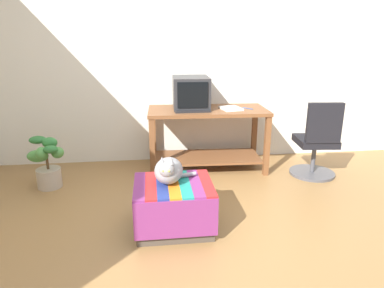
% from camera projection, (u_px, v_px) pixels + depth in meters
% --- Properties ---
extents(ground_plane, '(14.00, 14.00, 0.00)m').
position_uv_depth(ground_plane, '(203.00, 241.00, 2.71)').
color(ground_plane, olive).
extents(back_wall, '(8.00, 0.10, 2.60)m').
position_uv_depth(back_wall, '(179.00, 59.00, 4.27)').
color(back_wall, silver).
rests_on(back_wall, ground_plane).
extents(desk, '(1.42, 0.70, 0.74)m').
position_uv_depth(desk, '(207.00, 128.00, 4.11)').
color(desk, brown).
rests_on(desk, ground_plane).
extents(tv_monitor, '(0.44, 0.54, 0.37)m').
position_uv_depth(tv_monitor, '(191.00, 93.00, 4.06)').
color(tv_monitor, '#28282B').
rests_on(tv_monitor, desk).
extents(keyboard, '(0.40, 0.16, 0.02)m').
position_uv_depth(keyboard, '(193.00, 111.00, 3.88)').
color(keyboard, black).
rests_on(keyboard, desk).
extents(book, '(0.26, 0.29, 0.02)m').
position_uv_depth(book, '(231.00, 108.00, 4.01)').
color(book, white).
rests_on(book, desk).
extents(ottoman_with_blanket, '(0.64, 0.58, 0.40)m').
position_uv_depth(ottoman_with_blanket, '(174.00, 206.00, 2.85)').
color(ottoman_with_blanket, '#4C4238').
rests_on(ottoman_with_blanket, ground_plane).
extents(cat, '(0.38, 0.37, 0.26)m').
position_uv_depth(cat, '(169.00, 170.00, 2.78)').
color(cat, gray).
rests_on(cat, ottoman_with_blanket).
extents(potted_plant, '(0.38, 0.34, 0.55)m').
position_uv_depth(potted_plant, '(47.00, 164.00, 3.63)').
color(potted_plant, '#B7A893').
rests_on(potted_plant, ground_plane).
extents(office_chair, '(0.52, 0.52, 0.89)m').
position_uv_depth(office_chair, '(317.00, 145.00, 3.89)').
color(office_chair, '#4C4C51').
rests_on(office_chair, ground_plane).
extents(pen, '(0.10, 0.11, 0.01)m').
position_uv_depth(pen, '(248.00, 108.00, 4.05)').
color(pen, '#2351B2').
rests_on(pen, desk).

